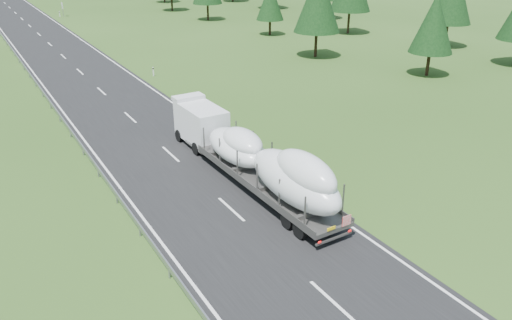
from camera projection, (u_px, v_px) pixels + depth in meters
ground at (231, 209)px, 28.10m from camera, size 400.00×400.00×0.00m
road_surface at (9, 7)px, 106.26m from camera, size 10.00×400.00×0.02m
highway_sign at (62, 7)px, 93.25m from camera, size 0.08×0.90×2.60m
boat_truck at (254, 155)px, 29.92m from camera, size 2.70×17.89×4.01m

